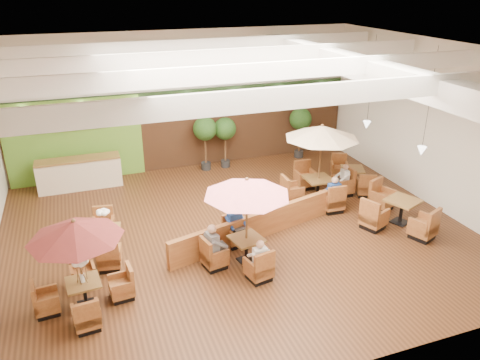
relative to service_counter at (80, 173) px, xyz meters
name	(u,v)px	position (x,y,z in m)	size (l,w,h in m)	color
room	(230,108)	(4.65, -3.88, 3.05)	(14.04, 14.00, 5.52)	#381E0F
service_counter	(80,173)	(0.00, 0.00, 0.00)	(3.00, 0.75, 1.18)	beige
booth_divider	(258,225)	(4.88, -5.68, -0.17)	(6.04, 0.18, 0.84)	brown
table_0	(78,248)	(-0.20, -7.25, 1.03)	(2.32, 2.32, 2.36)	brown
table_1	(245,202)	(4.06, -6.75, 1.25)	(2.45, 2.56, 2.54)	brown
table_2	(321,149)	(7.91, -3.86, 1.29)	(2.72, 2.72, 2.78)	brown
table_3	(106,237)	(0.51, -4.94, -0.09)	(0.95, 2.53, 1.50)	brown
table_4	(393,213)	(9.26, -6.36, -0.20)	(2.09, 2.96, 1.04)	brown
table_5	(352,177)	(9.66, -3.29, -0.23)	(1.09, 2.63, 0.92)	brown
topiary_0	(205,131)	(4.94, 0.20, 1.07)	(0.96, 0.96, 2.22)	black
topiary_1	(225,131)	(5.78, 0.20, 0.99)	(0.91, 0.91, 2.11)	black
topiary_2	(300,121)	(9.17, 0.20, 1.06)	(0.95, 0.95, 2.21)	black
diner_0	(259,255)	(4.12, -7.68, 0.15)	(0.37, 0.30, 0.73)	white
diner_1	(235,222)	(4.12, -5.82, 0.18)	(0.43, 0.38, 0.81)	#224493
diner_2	(214,242)	(3.19, -6.75, 0.20)	(0.40, 0.46, 0.86)	slate
diner_3	(333,190)	(7.91, -4.87, 0.18)	(0.40, 0.32, 0.82)	#224493
diner_4	(344,176)	(8.92, -3.86, 0.15)	(0.31, 0.37, 0.73)	white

